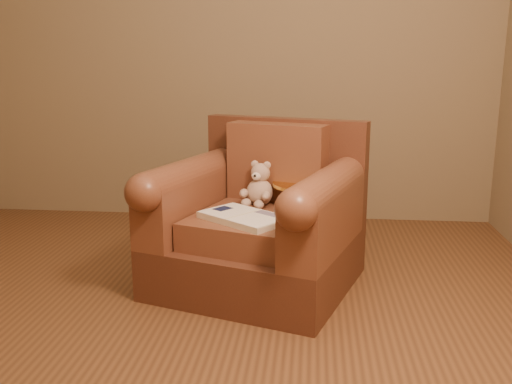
# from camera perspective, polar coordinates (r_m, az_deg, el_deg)

# --- Properties ---
(floor) EXTENTS (4.00, 4.00, 0.00)m
(floor) POSITION_cam_1_polar(r_m,az_deg,el_deg) (2.65, -9.98, -13.93)
(floor) COLOR brown
(floor) RESTS_ON ground
(armchair) EXTENTS (1.20, 1.17, 0.87)m
(armchair) POSITION_cam_1_polar(r_m,az_deg,el_deg) (3.07, 0.41, -3.16)
(armchair) COLOR #522B1B
(armchair) RESTS_ON floor
(teddy_bear) EXTENTS (0.18, 0.21, 0.25)m
(teddy_bear) POSITION_cam_1_polar(r_m,az_deg,el_deg) (3.11, 0.27, 0.35)
(teddy_bear) COLOR tan
(teddy_bear) RESTS_ON armchair
(guidebook) EXTENTS (0.49, 0.46, 0.03)m
(guidebook) POSITION_cam_1_polar(r_m,az_deg,el_deg) (2.83, -1.23, -2.55)
(guidebook) COLOR beige
(guidebook) RESTS_ON armchair
(side_table) EXTENTS (0.38, 0.38, 0.54)m
(side_table) POSITION_cam_1_polar(r_m,az_deg,el_deg) (3.19, 5.08, -3.39)
(side_table) COLOR gold
(side_table) RESTS_ON floor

